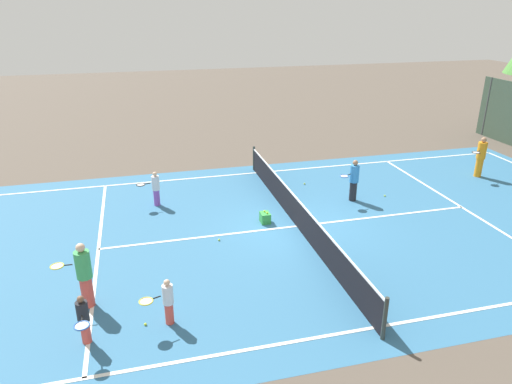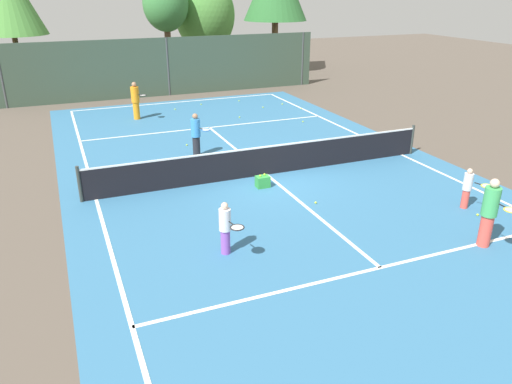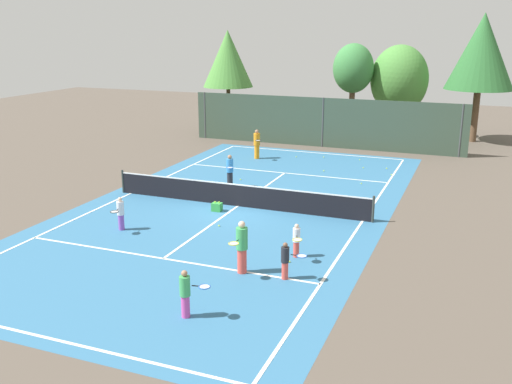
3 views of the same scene
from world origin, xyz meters
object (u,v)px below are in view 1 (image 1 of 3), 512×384
(player_1, at_px, (167,301))
(player_3, at_px, (155,188))
(player_5, at_px, (84,274))
(tennis_ball_10, at_px, (219,240))
(player_0, at_px, (481,157))
(player_2, at_px, (84,319))
(tennis_ball_3, at_px, (305,184))
(player_6, at_px, (354,180))
(tennis_ball_9, at_px, (145,324))
(tennis_ball_11, at_px, (385,196))
(ball_crate, at_px, (265,218))

(player_1, distance_m, player_3, 7.13)
(player_5, xyz_separation_m, tennis_ball_10, (-2.56, 3.76, -0.86))
(player_0, relative_size, player_2, 1.44)
(player_0, xyz_separation_m, player_1, (6.85, -13.76, -0.28))
(player_5, distance_m, tennis_ball_3, 10.44)
(player_6, relative_size, tennis_ball_3, 24.30)
(player_1, height_order, player_6, player_6)
(player_1, xyz_separation_m, player_5, (-1.22, -1.88, 0.28))
(player_3, bearing_deg, player_5, -18.79)
(player_0, distance_m, player_5, 16.62)
(player_2, relative_size, player_5, 0.70)
(tennis_ball_9, relative_size, tennis_ball_11, 1.00)
(player_5, height_order, ball_crate, player_5)
(player_6, bearing_deg, player_5, -63.89)
(player_6, bearing_deg, tennis_ball_11, 90.91)
(player_6, bearing_deg, tennis_ball_10, -70.24)
(player_0, bearing_deg, tennis_ball_10, -75.53)
(player_0, height_order, tennis_ball_9, player_0)
(player_0, distance_m, tennis_ball_10, 12.30)
(tennis_ball_3, relative_size, tennis_ball_10, 1.00)
(tennis_ball_11, bearing_deg, tennis_ball_3, -127.83)
(tennis_ball_9, distance_m, tennis_ball_11, 10.92)
(player_2, relative_size, player_3, 0.92)
(tennis_ball_3, bearing_deg, player_5, -50.87)
(player_6, distance_m, tennis_ball_3, 2.48)
(tennis_ball_10, bearing_deg, player_6, 109.76)
(player_2, height_order, tennis_ball_9, player_2)
(player_0, height_order, ball_crate, player_0)
(player_0, bearing_deg, player_2, -65.54)
(player_5, distance_m, tennis_ball_10, 4.63)
(player_5, relative_size, tennis_ball_11, 26.34)
(player_3, bearing_deg, player_2, -14.80)
(tennis_ball_3, bearing_deg, player_0, 82.97)
(player_2, xyz_separation_m, tennis_ball_11, (-6.02, 10.58, -0.60))
(ball_crate, xyz_separation_m, tennis_ball_10, (0.92, -1.77, -0.15))
(player_5, distance_m, tennis_ball_11, 11.61)
(player_2, bearing_deg, tennis_ball_9, 103.10)
(player_6, distance_m, ball_crate, 3.93)
(player_0, height_order, player_6, player_0)
(player_3, distance_m, tennis_ball_11, 8.76)
(player_1, relative_size, tennis_ball_11, 17.98)
(player_1, relative_size, player_6, 0.74)
(ball_crate, relative_size, tennis_ball_3, 6.45)
(tennis_ball_10, relative_size, tennis_ball_11, 1.00)
(player_5, height_order, player_6, player_5)
(player_0, bearing_deg, ball_crate, -78.03)
(ball_crate, height_order, tennis_ball_3, ball_crate)
(tennis_ball_11, bearing_deg, tennis_ball_10, -73.83)
(tennis_ball_3, bearing_deg, tennis_ball_9, -41.06)
(player_0, height_order, tennis_ball_3, player_0)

